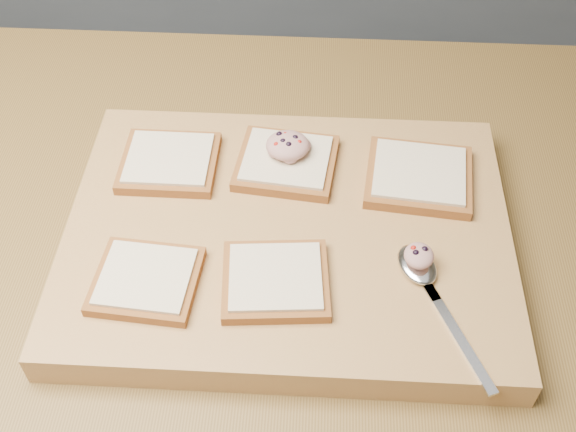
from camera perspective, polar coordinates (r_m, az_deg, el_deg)
name	(u,v)px	position (r m, az deg, el deg)	size (l,w,h in m)	color
island_counter	(242,385)	(1.30, -3.62, -13.17)	(2.00, 0.80, 0.90)	slate
cutting_board	(288,237)	(0.88, 0.00, -1.65)	(0.53, 0.40, 0.04)	tan
bread_far_left	(169,162)	(0.94, -9.37, 4.24)	(0.12, 0.11, 0.02)	brown
bread_far_center	(286,162)	(0.92, -0.13, 4.27)	(0.14, 0.13, 0.02)	brown
bread_far_right	(419,176)	(0.92, 10.30, 3.13)	(0.14, 0.13, 0.02)	brown
bread_near_left	(146,280)	(0.81, -11.14, -4.98)	(0.12, 0.11, 0.02)	brown
bread_near_center	(275,280)	(0.80, -1.00, -5.08)	(0.12, 0.12, 0.02)	brown
tuna_salad_dollop	(288,145)	(0.91, -0.03, 5.62)	(0.06, 0.05, 0.03)	tan
spoon	(423,275)	(0.82, 10.60, -4.58)	(0.10, 0.19, 0.01)	silver
spoon_salad	(419,255)	(0.81, 10.31, -3.09)	(0.03, 0.04, 0.02)	tan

